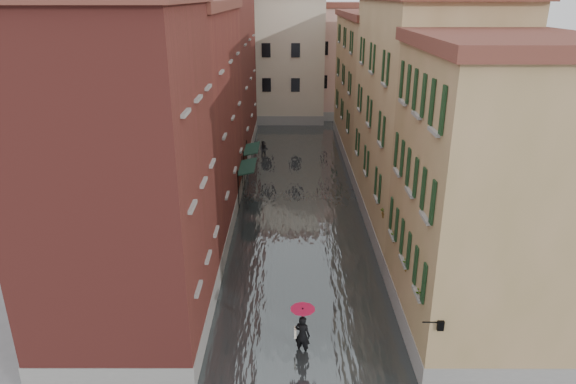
{
  "coord_description": "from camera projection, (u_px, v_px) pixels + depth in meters",
  "views": [
    {
      "loc": [
        -0.69,
        -20.33,
        13.25
      ],
      "look_at": [
        -0.73,
        6.3,
        3.0
      ],
      "focal_mm": 32.0,
      "sensor_mm": 36.0,
      "label": 1
    }
  ],
  "objects": [
    {
      "name": "building_right_far",
      "position": [
        378.0,
        88.0,
        44.05
      ],
      "size": [
        6.0,
        16.0,
        11.5
      ],
      "primitive_type": "cube",
      "color": "olive",
      "rests_on": "ground"
    },
    {
      "name": "building_end_cream",
      "position": [
        268.0,
        60.0,
        56.86
      ],
      "size": [
        12.0,
        9.0,
        13.0
      ],
      "primitive_type": "cube",
      "color": "beige",
      "rests_on": "ground"
    },
    {
      "name": "building_right_near",
      "position": [
        488.0,
        203.0,
        19.79
      ],
      "size": [
        6.0,
        8.0,
        11.5
      ],
      "primitive_type": "cube",
      "color": "olive",
      "rests_on": "ground"
    },
    {
      "name": "awning_far",
      "position": [
        251.0,
        150.0,
        38.23
      ],
      "size": [
        1.09,
        3.1,
        2.8
      ],
      "color": "#163226",
      "rests_on": "ground"
    },
    {
      "name": "awning_near",
      "position": [
        247.0,
        168.0,
        34.25
      ],
      "size": [
        1.09,
        3.25,
        2.8
      ],
      "color": "#163226",
      "rests_on": "ground"
    },
    {
      "name": "wall_lantern",
      "position": [
        440.0,
        325.0,
        17.04
      ],
      "size": [
        0.71,
        0.22,
        0.35
      ],
      "color": "black",
      "rests_on": "ground"
    },
    {
      "name": "pedestrian_far",
      "position": [
        264.0,
        150.0,
        44.27
      ],
      "size": [
        0.82,
        0.68,
        1.52
      ],
      "primitive_type": "imported",
      "rotation": [
        0.0,
        0.0,
        -0.15
      ],
      "color": "black",
      "rests_on": "ground"
    },
    {
      "name": "floodwater",
      "position": [
        299.0,
        196.0,
        35.82
      ],
      "size": [
        10.0,
        60.0,
        0.2
      ],
      "primitive_type": "cube",
      "color": "#3E4445",
      "rests_on": "ground"
    },
    {
      "name": "pedestrian_main",
      "position": [
        302.0,
        327.0,
        19.84
      ],
      "size": [
        0.97,
        0.97,
        2.06
      ],
      "color": "black",
      "rests_on": "ground"
    },
    {
      "name": "building_end_pink",
      "position": [
        347.0,
        62.0,
        58.9
      ],
      "size": [
        10.0,
        9.0,
        12.0
      ],
      "primitive_type": "cube",
      "color": "tan",
      "rests_on": "ground"
    },
    {
      "name": "ground",
      "position": [
        304.0,
        301.0,
        23.73
      ],
      "size": [
        120.0,
        120.0,
        0.0
      ],
      "primitive_type": "plane",
      "color": "#5D5D5F",
      "rests_on": "ground"
    },
    {
      "name": "building_left_near",
      "position": [
        123.0,
        184.0,
        19.54
      ],
      "size": [
        6.0,
        8.0,
        13.0
      ],
      "primitive_type": "cube",
      "color": "maroon",
      "rests_on": "ground"
    },
    {
      "name": "building_right_mid",
      "position": [
        421.0,
        119.0,
        29.78
      ],
      "size": [
        6.0,
        14.0,
        13.0
      ],
      "primitive_type": "cube",
      "color": "tan",
      "rests_on": "ground"
    },
    {
      "name": "building_left_far",
      "position": [
        215.0,
        74.0,
        43.62
      ],
      "size": [
        6.0,
        16.0,
        14.0
      ],
      "primitive_type": "cube",
      "color": "maroon",
      "rests_on": "ground"
    },
    {
      "name": "building_left_mid",
      "position": [
        181.0,
        123.0,
        29.89
      ],
      "size": [
        6.0,
        14.0,
        12.5
      ],
      "primitive_type": "cube",
      "color": "maroon",
      "rests_on": "ground"
    },
    {
      "name": "window_planters",
      "position": [
        403.0,
        242.0,
        21.63
      ],
      "size": [
        0.59,
        8.36,
        0.84
      ],
      "color": "brown",
      "rests_on": "ground"
    }
  ]
}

